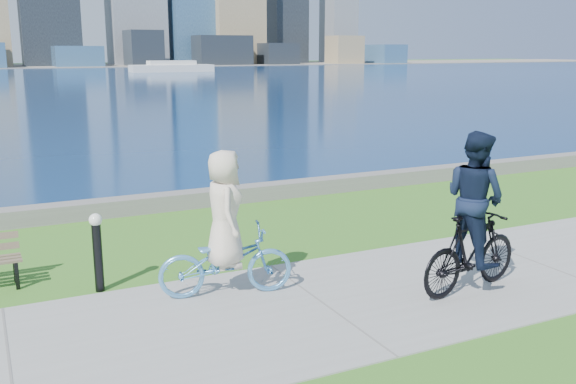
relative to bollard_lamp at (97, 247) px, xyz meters
name	(u,v)px	position (x,y,z in m)	size (l,w,h in m)	color
ground	(323,305)	(2.68, -1.88, -0.67)	(320.00, 320.00, 0.00)	#326B1C
concrete_path	(323,304)	(2.68, -1.88, -0.66)	(80.00, 3.50, 0.02)	gray
seawall	(188,199)	(2.68, 4.32, -0.49)	(90.00, 0.50, 0.35)	slate
bay_water	(13,80)	(2.68, 70.12, -0.66)	(320.00, 131.00, 0.01)	navy
ferry_far	(172,67)	(25.61, 86.44, 0.02)	(12.27, 3.51, 1.66)	silver
bollard_lamp	(97,247)	(0.00, 0.00, 0.00)	(0.19, 0.19, 1.17)	black
cyclist_woman	(225,242)	(1.59, -0.98, 0.13)	(1.06, 2.00, 2.09)	#5AA1DC
cyclist_man	(473,226)	(4.82, -2.37, 0.33)	(0.87, 1.99, 2.33)	black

